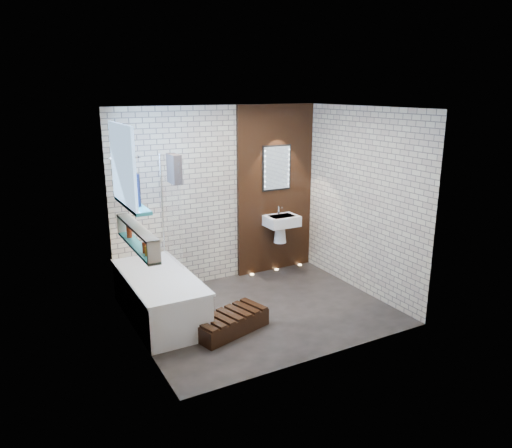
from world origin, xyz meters
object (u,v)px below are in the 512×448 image
washbasin (281,224)px  led_mirror (277,168)px  bathtub (159,296)px  walnut_step (230,323)px  bath_screen (171,210)px

washbasin → led_mirror: size_ratio=0.83×
washbasin → led_mirror: 0.88m
bathtub → walnut_step: bathtub is taller
led_mirror → bath_screen: bearing=-169.3°
bathtub → washbasin: 2.32m
led_mirror → bathtub: bearing=-160.2°
bathtub → walnut_step: size_ratio=1.88×
bath_screen → walnut_step: size_ratio=1.52×
bathtub → walnut_step: 0.99m
bath_screen → led_mirror: bearing=10.7°
bathtub → walnut_step: (0.62, -0.75, -0.19)m
bath_screen → led_mirror: 1.89m
washbasin → led_mirror: (0.00, 0.16, 0.86)m
bath_screen → bathtub: bearing=-128.9°
walnut_step → bath_screen: bearing=102.8°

